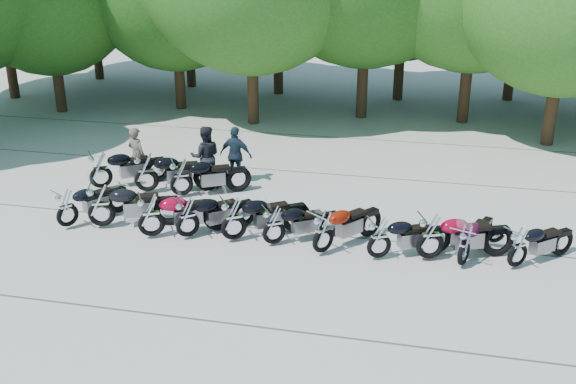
% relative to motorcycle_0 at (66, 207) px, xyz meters
% --- Properties ---
extents(ground, '(90.00, 90.00, 0.00)m').
position_rel_motorcycle_0_xyz_m(ground, '(5.66, -0.45, -0.61)').
color(ground, '#A19B91').
rests_on(ground, ground).
extents(motorcycle_0, '(1.69, 2.16, 1.21)m').
position_rel_motorcycle_0_xyz_m(motorcycle_0, '(0.00, 0.00, 0.00)').
color(motorcycle_0, black).
rests_on(motorcycle_0, ground).
extents(motorcycle_1, '(2.53, 1.53, 1.37)m').
position_rel_motorcycle_0_xyz_m(motorcycle_1, '(0.88, 0.18, 0.08)').
color(motorcycle_1, black).
rests_on(motorcycle_1, ground).
extents(motorcycle_2, '(2.42, 1.78, 1.34)m').
position_rel_motorcycle_0_xyz_m(motorcycle_2, '(2.39, -0.10, 0.06)').
color(motorcycle_2, maroon).
rests_on(motorcycle_2, ground).
extents(motorcycle_3, '(2.07, 1.96, 1.24)m').
position_rel_motorcycle_0_xyz_m(motorcycle_3, '(3.29, 0.08, 0.01)').
color(motorcycle_3, black).
rests_on(motorcycle_3, ground).
extents(motorcycle_4, '(2.33, 1.89, 1.32)m').
position_rel_motorcycle_0_xyz_m(motorcycle_4, '(4.48, 0.16, 0.05)').
color(motorcycle_4, black).
rests_on(motorcycle_4, ground).
extents(motorcycle_5, '(2.08, 1.65, 1.17)m').
position_rel_motorcycle_0_xyz_m(motorcycle_5, '(5.50, 0.16, -0.02)').
color(motorcycle_5, black).
rests_on(motorcycle_5, ground).
extents(motorcycle_6, '(1.91, 2.19, 1.27)m').
position_rel_motorcycle_0_xyz_m(motorcycle_6, '(6.76, -0.05, 0.03)').
color(motorcycle_6, maroon).
rests_on(motorcycle_6, ground).
extents(motorcycle_7, '(2.17, 1.52, 1.19)m').
position_rel_motorcycle_0_xyz_m(motorcycle_7, '(8.10, -0.04, -0.01)').
color(motorcycle_7, black).
rests_on(motorcycle_7, ground).
extents(motorcycle_8, '(2.45, 1.51, 1.33)m').
position_rel_motorcycle_0_xyz_m(motorcycle_8, '(9.28, 0.17, 0.06)').
color(motorcycle_8, maroon).
rests_on(motorcycle_8, ground).
extents(motorcycle_9, '(1.35, 2.13, 1.16)m').
position_rel_motorcycle_0_xyz_m(motorcycle_9, '(10.05, 0.03, -0.03)').
color(motorcycle_9, '#3E0822').
rests_on(motorcycle_9, ground).
extents(motorcycle_10, '(1.94, 1.79, 1.15)m').
position_rel_motorcycle_0_xyz_m(motorcycle_10, '(11.25, 0.20, -0.03)').
color(motorcycle_10, black).
rests_on(motorcycle_10, ground).
extents(motorcycle_11, '(2.34, 1.99, 1.34)m').
position_rel_motorcycle_0_xyz_m(motorcycle_11, '(-0.43, 2.72, 0.07)').
color(motorcycle_11, black).
rests_on(motorcycle_11, ground).
extents(motorcycle_12, '(2.57, 1.59, 1.39)m').
position_rel_motorcycle_0_xyz_m(motorcycle_12, '(1.03, 2.75, 0.09)').
color(motorcycle_12, black).
rests_on(motorcycle_12, ground).
extents(motorcycle_13, '(2.39, 1.75, 1.32)m').
position_rel_motorcycle_0_xyz_m(motorcycle_13, '(2.14, 2.67, 0.06)').
color(motorcycle_13, black).
rests_on(motorcycle_13, ground).
extents(rider_0, '(0.75, 0.63, 1.77)m').
position_rel_motorcycle_0_xyz_m(rider_0, '(0.39, 3.53, 0.28)').
color(rider_0, brown).
rests_on(rider_0, ground).
extents(rider_1, '(1.10, 0.97, 1.89)m').
position_rel_motorcycle_0_xyz_m(rider_1, '(2.54, 3.70, 0.34)').
color(rider_1, black).
rests_on(rider_1, ground).
extents(rider_2, '(1.10, 0.58, 1.79)m').
position_rel_motorcycle_0_xyz_m(rider_2, '(3.34, 4.17, 0.29)').
color(rider_2, '#1D303C').
rests_on(rider_2, ground).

